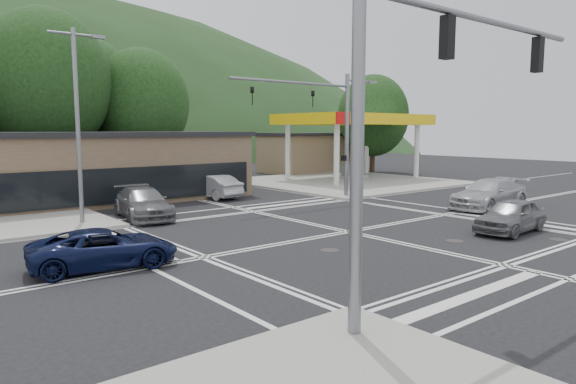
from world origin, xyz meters
TOP-DOWN VIEW (x-y plane):
  - ground at (0.00, 0.00)m, footprint 120.00×120.00m
  - sidewalk_ne at (15.00, 15.00)m, footprint 16.00×16.00m
  - gas_station_canopy at (16.99, 15.99)m, footprint 12.32×8.34m
  - convenience_store at (20.00, 25.00)m, footprint 10.00×6.00m
  - commercial_row at (-8.00, 17.00)m, footprint 24.00×8.00m
  - tree_n_b at (-6.00, 24.00)m, footprint 9.00×9.00m
  - tree_n_c at (1.00, 24.00)m, footprint 7.60×7.60m
  - tree_n_e at (-2.00, 28.00)m, footprint 8.40×8.40m
  - tree_ne at (24.00, 20.00)m, footprint 7.20×7.20m
  - streetlight_nw at (-8.44, 9.00)m, footprint 2.50×0.25m
  - signal_mast_ne at (6.95, 8.20)m, footprint 11.65×0.30m
  - signal_mast_sw at (-6.39, -8.20)m, footprint 9.14×0.28m
  - car_blue_west at (-10.33, 0.83)m, footprint 4.91×2.84m
  - car_grey_center at (5.47, -4.50)m, footprint 4.41×2.02m
  - car_silver_east at (11.03, -0.30)m, footprint 5.73×2.40m
  - car_queue_a at (1.12, 13.50)m, footprint 2.26×4.83m
  - car_queue_b at (2.20, 17.23)m, footprint 2.52×5.20m
  - car_northbound at (-5.50, 9.00)m, footprint 3.01×5.57m
  - pedestrian at (8.17, 7.50)m, footprint 0.64×0.44m

SIDE VIEW (x-z plane):
  - ground at x=0.00m, z-range 0.00..0.00m
  - sidewalk_ne at x=15.00m, z-range 0.00..0.15m
  - car_blue_west at x=-10.33m, z-range 0.00..1.29m
  - car_grey_center at x=5.47m, z-range 0.00..1.47m
  - car_queue_a at x=1.12m, z-range 0.00..1.53m
  - car_northbound at x=-5.50m, z-range 0.00..1.53m
  - car_silver_east at x=11.03m, z-range 0.00..1.65m
  - car_queue_b at x=2.20m, z-range 0.00..1.71m
  - pedestrian at x=8.17m, z-range 0.15..1.84m
  - convenience_store at x=20.00m, z-range 0.00..3.80m
  - commercial_row at x=-8.00m, z-range 0.00..4.00m
  - gas_station_canopy at x=16.99m, z-range 2.17..7.92m
  - streetlight_nw at x=-8.44m, z-range 0.55..9.55m
  - signal_mast_ne at x=6.95m, z-range 1.07..9.07m
  - signal_mast_sw at x=-6.39m, z-range 1.12..9.12m
  - tree_ne at x=24.00m, z-range 0.85..10.84m
  - tree_n_c at x=1.00m, z-range 1.06..11.93m
  - tree_n_e at x=-2.00m, z-range 1.15..13.13m
  - tree_n_b at x=-6.00m, z-range 1.30..14.28m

